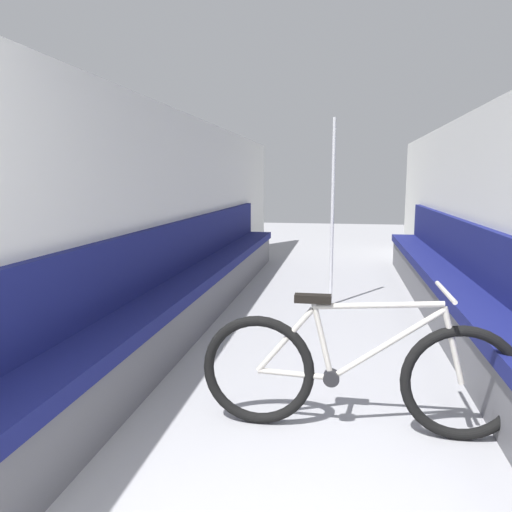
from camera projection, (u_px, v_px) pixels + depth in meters
wall_left at (173, 216)px, 4.94m from camera, size 0.10×11.13×2.06m
wall_right at (488, 220)px, 4.44m from camera, size 0.10×11.13×2.06m
bench_seat_row_left at (202, 282)px, 5.20m from camera, size 0.42×6.93×0.99m
bench_seat_row_right at (451, 291)px, 4.79m from camera, size 0.42×6.93×0.99m
bicycle at (356, 373)px, 2.75m from camera, size 1.74×0.46×0.83m
grab_pole_near at (332, 216)px, 5.44m from camera, size 0.08×0.08×2.04m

